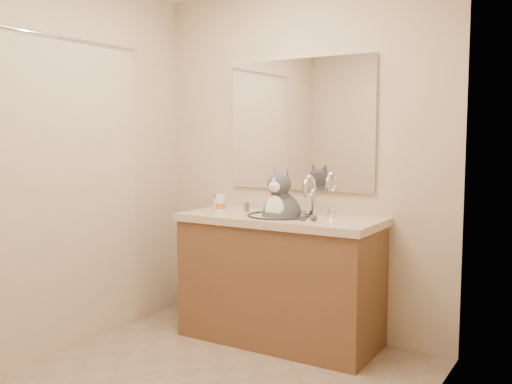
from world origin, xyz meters
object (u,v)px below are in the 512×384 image
cat (281,215)px  pill_bottle_redcap (218,202)px  pill_bottle_orange (221,204)px  grey_canister (246,207)px

cat → pill_bottle_redcap: (-0.54, 0.05, 0.05)m
cat → pill_bottle_redcap: size_ratio=4.73×
pill_bottle_redcap → pill_bottle_orange: size_ratio=0.90×
pill_bottle_redcap → pill_bottle_orange: pill_bottle_orange is taller
pill_bottle_redcap → cat: bearing=-5.2°
cat → pill_bottle_redcap: 0.55m
pill_bottle_redcap → pill_bottle_orange: (0.11, -0.13, 0.00)m
cat → pill_bottle_orange: bearing=-170.2°
pill_bottle_orange → grey_canister: pill_bottle_orange is taller
cat → grey_canister: 0.32m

